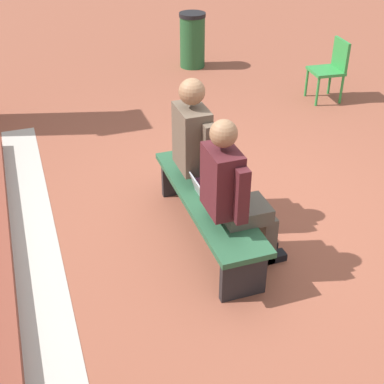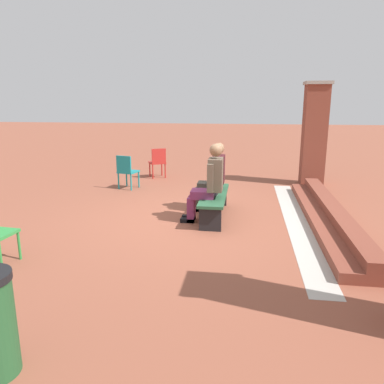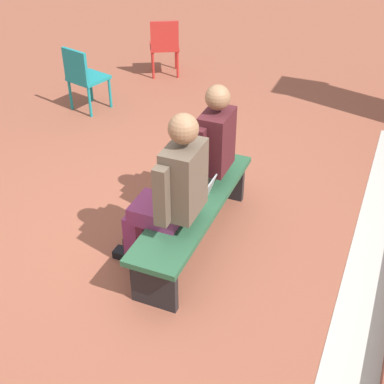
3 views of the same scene
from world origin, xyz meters
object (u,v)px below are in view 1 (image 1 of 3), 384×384
bench (208,205)px  plastic_chair_by_pillar (332,66)px  person_student (234,192)px  person_adult (204,149)px  litter_bin (192,40)px  laptop (207,192)px

bench → plastic_chair_by_pillar: plastic_chair_by_pillar is taller
bench → person_student: 0.55m
person_adult → litter_bin: bearing=-17.6°
person_adult → litter_bin: (4.11, -1.31, -0.31)m
person_student → litter_bin: person_student is taller
person_student → plastic_chair_by_pillar: (2.89, -2.68, -0.24)m
bench → laptop: laptop is taller
person_student → litter_bin: size_ratio=1.57×
person_adult → plastic_chair_by_pillar: bearing=-50.8°
bench → litter_bin: bearing=-17.3°
laptop → plastic_chair_by_pillar: 3.73m
plastic_chair_by_pillar → person_adult: bearing=129.2°
bench → person_adult: bearing=-13.0°
bench → person_adult: 0.50m
laptop → litter_bin: (4.43, -1.39, -0.07)m
laptop → plastic_chair_by_pillar: size_ratio=0.38×
plastic_chair_by_pillar → litter_bin: size_ratio=0.98×
bench → person_adult: size_ratio=1.27×
laptop → bench: bearing=-41.0°
person_student → litter_bin: bearing=-15.2°
laptop → litter_bin: litter_bin is taller
bench → person_student: bearing=-170.3°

